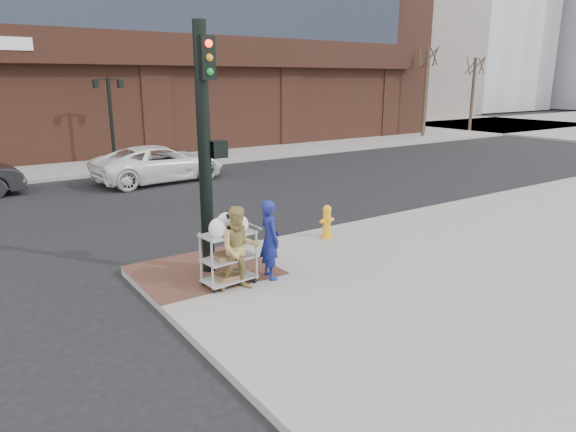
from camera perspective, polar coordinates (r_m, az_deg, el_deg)
ground at (r=10.64m, az=-4.35°, el=-7.55°), size 220.00×220.00×0.00m
sidewalk_far at (r=44.29m, az=-11.36°, el=9.51°), size 65.00×36.00×0.15m
brick_curb_ramp at (r=11.08m, az=-9.42°, el=-5.93°), size 2.80×2.40×0.01m
filler_block at (r=64.84m, az=10.03°, el=19.12°), size 14.00×20.00×18.00m
bare_tree_a at (r=38.29m, az=15.34°, el=17.76°), size 1.80×1.80×7.20m
bare_tree_b at (r=43.27m, az=20.17°, el=16.38°), size 1.80×1.80×6.70m
lamp_post at (r=25.52m, az=-19.11°, el=10.91°), size 1.32×0.22×4.00m
traffic_signal_pole at (r=10.37m, az=-9.13°, el=7.93°), size 0.61×0.51×5.00m
woman_blue at (r=10.28m, az=-2.03°, el=-2.61°), size 0.48×0.65×1.63m
pedestrian_tan at (r=9.75m, az=-5.41°, el=-3.63°), size 0.95×0.83×1.64m
minivan_white at (r=21.65m, az=-14.07°, el=5.68°), size 5.53×2.94×1.48m
utility_cart at (r=10.06m, az=-6.62°, el=-4.12°), size 1.08×0.67×1.43m
fire_hydrant at (r=13.04m, az=4.33°, el=-0.56°), size 0.40×0.28×0.86m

